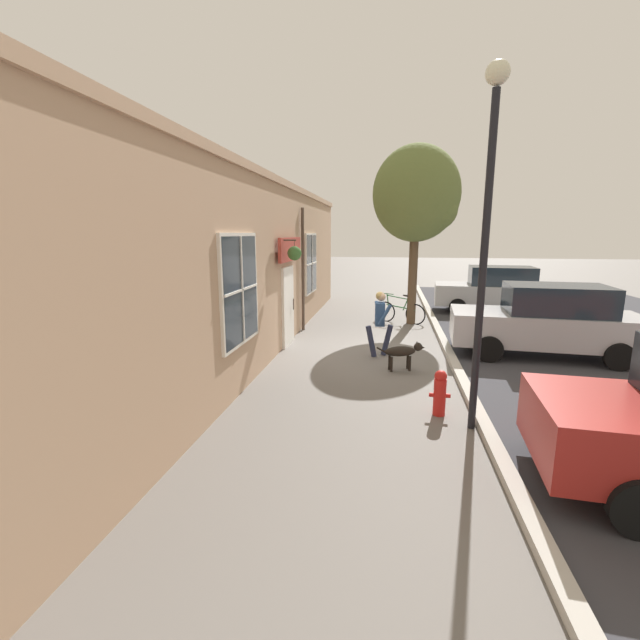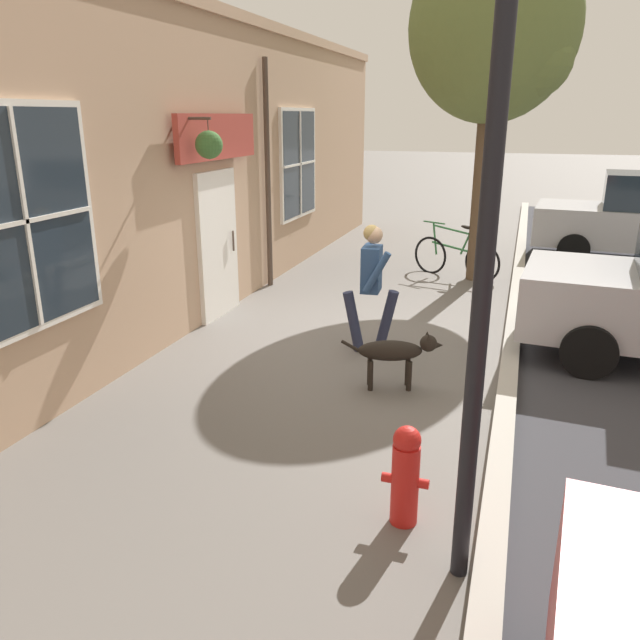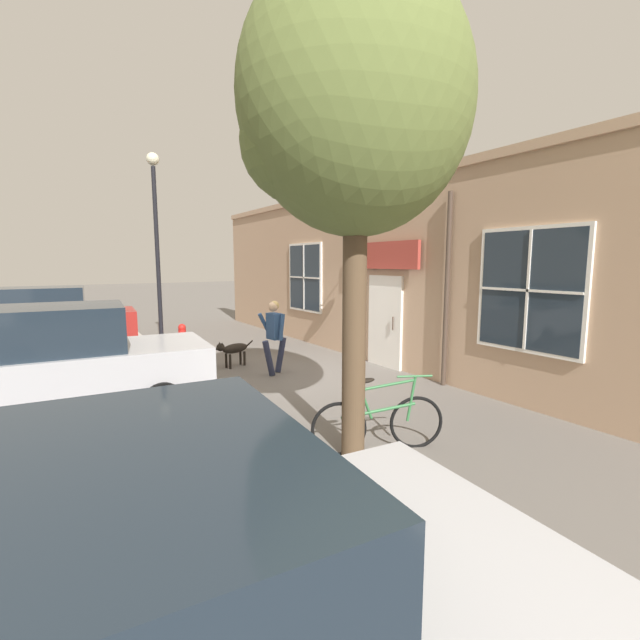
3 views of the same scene
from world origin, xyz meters
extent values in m
plane|color=#66605B|center=(0.00, 0.00, 0.00)|extent=(90.00, 90.00, 0.00)
cube|color=#B2ADA3|center=(2.00, 0.00, 0.06)|extent=(0.20, 28.00, 0.12)
cube|color=tan|center=(-2.35, 0.00, 2.06)|extent=(0.30, 18.00, 4.11)
cube|color=white|center=(-2.18, 0.42, 1.05)|extent=(0.10, 1.10, 2.10)
cube|color=#232D38|center=(-2.15, 0.42, 1.00)|extent=(0.03, 0.90, 1.90)
cylinder|color=#47382D|center=(-2.09, 0.77, 1.05)|extent=(0.03, 0.03, 0.30)
cube|color=#AD3D33|center=(-2.08, 0.42, 2.55)|extent=(0.08, 2.20, 0.60)
cylinder|color=#47382D|center=(-2.12, 2.23, 1.85)|extent=(0.09, 0.09, 3.70)
cylinder|color=#47382D|center=(-1.96, -0.42, 2.79)|extent=(0.44, 0.04, 0.04)
cylinder|color=#47382D|center=(-1.78, -0.42, 2.61)|extent=(0.01, 0.01, 0.34)
cone|color=#2D2823|center=(-1.78, -0.42, 2.39)|extent=(0.32, 0.32, 0.18)
sphere|color=#3D6B33|center=(-1.78, -0.42, 2.48)|extent=(0.34, 0.34, 0.34)
cube|color=white|center=(-2.18, -3.20, 1.95)|extent=(0.08, 1.82, 2.02)
cube|color=#232D38|center=(-2.15, -3.20, 1.95)|extent=(0.03, 1.70, 1.90)
cube|color=white|center=(-2.13, -3.20, 1.95)|extent=(0.04, 0.04, 1.90)
cube|color=white|center=(-2.13, -3.20, 1.95)|extent=(0.04, 1.70, 0.04)
cube|color=white|center=(-2.18, 3.86, 1.95)|extent=(0.08, 1.82, 2.02)
cube|color=#232D38|center=(-2.15, 3.86, 1.95)|extent=(0.03, 1.70, 1.90)
cube|color=white|center=(-2.13, 3.86, 1.95)|extent=(0.04, 0.04, 1.90)
cube|color=white|center=(-2.13, 3.86, 1.95)|extent=(0.04, 1.70, 0.04)
cylinder|color=#282D47|center=(0.48, -0.22, 0.38)|extent=(0.30, 0.15, 0.78)
cylinder|color=#282D47|center=(0.10, -0.41, 0.38)|extent=(0.30, 0.15, 0.78)
cube|color=#2D4C7A|center=(0.29, -0.32, 1.04)|extent=(0.25, 0.36, 0.56)
sphere|color=tan|center=(0.31, -0.32, 1.47)|extent=(0.21, 0.21, 0.21)
sphere|color=tan|center=(0.28, -0.32, 1.49)|extent=(0.20, 0.20, 0.20)
cylinder|color=#2D4C7A|center=(0.23, -0.09, 1.04)|extent=(0.17, 0.10, 0.57)
cylinder|color=#2D4C7A|center=(0.41, -0.54, 1.06)|extent=(0.33, 0.11, 0.52)
ellipsoid|color=black|center=(0.77, -1.39, 0.43)|extent=(0.73, 0.44, 0.22)
cylinder|color=black|center=(0.94, -1.26, 0.17)|extent=(0.06, 0.06, 0.33)
cylinder|color=black|center=(0.99, -1.40, 0.17)|extent=(0.06, 0.06, 0.33)
cylinder|color=black|center=(0.55, -1.38, 0.17)|extent=(0.06, 0.06, 0.33)
cylinder|color=black|center=(0.59, -1.52, 0.17)|extent=(0.06, 0.06, 0.33)
sphere|color=black|center=(1.15, -1.27, 0.52)|extent=(0.18, 0.18, 0.18)
cone|color=black|center=(1.26, -1.24, 0.50)|extent=(0.12, 0.12, 0.09)
cone|color=black|center=(1.13, -1.23, 0.60)|extent=(0.06, 0.06, 0.07)
cone|color=black|center=(1.16, -1.32, 0.60)|extent=(0.06, 0.06, 0.07)
cylinder|color=black|center=(0.36, -1.52, 0.48)|extent=(0.21, 0.10, 0.14)
cylinder|color=brown|center=(1.23, 3.75, 1.61)|extent=(0.29, 0.29, 3.23)
ellipsoid|color=olive|center=(1.23, 3.75, 4.19)|extent=(2.74, 2.46, 3.01)
sphere|color=olive|center=(1.83, 3.54, 3.71)|extent=(1.37, 1.37, 1.37)
torus|color=black|center=(0.39, 3.99, 0.33)|extent=(0.65, 0.36, 0.70)
torus|color=black|center=(1.37, 3.64, 0.33)|extent=(0.65, 0.36, 0.70)
cylinder|color=#33723F|center=(0.88, 3.82, 0.53)|extent=(0.94, 0.37, 0.16)
cylinder|color=#33723F|center=(1.05, 3.76, 0.67)|extent=(0.21, 0.11, 0.48)
cylinder|color=#33723F|center=(0.84, 3.83, 0.85)|extent=(0.79, 0.32, 0.13)
cylinder|color=#33723F|center=(0.47, 3.97, 0.65)|extent=(0.13, 0.08, 0.58)
cylinder|color=#33723F|center=(0.43, 3.98, 0.95)|extent=(0.42, 0.23, 0.03)
ellipsoid|color=black|center=(1.05, 3.76, 0.93)|extent=(0.26, 0.18, 0.09)
cylinder|color=black|center=(2.83, -0.42, 0.31)|extent=(0.63, 0.23, 0.62)
cylinder|color=black|center=(2.97, 1.33, 0.31)|extent=(0.63, 0.23, 0.62)
cylinder|color=black|center=(2.99, 5.50, 0.31)|extent=(0.63, 0.23, 0.62)
cylinder|color=black|center=(3.13, 7.26, 0.31)|extent=(0.63, 0.23, 0.62)
cylinder|color=black|center=(1.81, -4.09, 2.42)|extent=(0.11, 0.11, 4.84)
cylinder|color=red|center=(1.37, -3.68, 0.31)|extent=(0.20, 0.20, 0.62)
sphere|color=red|center=(1.37, -3.68, 0.67)|extent=(0.20, 0.20, 0.20)
cylinder|color=red|center=(1.49, -3.68, 0.34)|extent=(0.10, 0.07, 0.07)
cylinder|color=red|center=(1.25, -3.68, 0.34)|extent=(0.10, 0.07, 0.07)
camera|label=1|loc=(0.49, -10.53, 2.94)|focal=24.00mm
camera|label=2|loc=(1.99, -7.55, 2.83)|focal=35.00mm
camera|label=3|loc=(4.30, 7.81, 2.39)|focal=24.00mm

